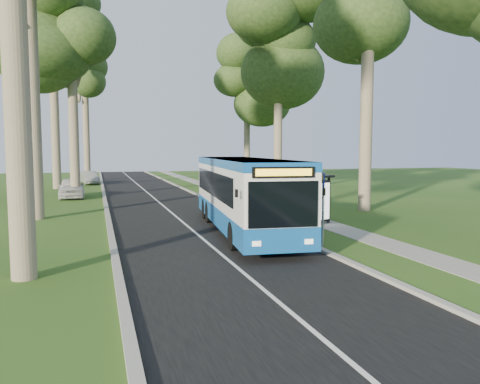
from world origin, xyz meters
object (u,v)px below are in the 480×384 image
(bus, at_px, (243,194))
(car_white, at_px, (71,188))
(bus_stop_sign, at_px, (323,201))
(car_silver, at_px, (89,178))
(litter_bin, at_px, (265,204))
(bus_shelter, at_px, (309,189))

(bus, distance_m, car_white, 19.23)
(bus_stop_sign, distance_m, car_silver, 36.97)
(litter_bin, bearing_deg, car_silver, 110.63)
(bus, xyz_separation_m, litter_bin, (3.07, 5.58, -1.16))
(bus_shelter, relative_size, car_white, 0.69)
(car_white, bearing_deg, bus, -68.15)
(bus_shelter, height_order, litter_bin, bus_shelter)
(car_white, height_order, car_silver, car_white)
(bus, height_order, bus_shelter, bus)
(bus_shelter, bearing_deg, bus, -179.79)
(bus_stop_sign, height_order, bus_shelter, bus_stop_sign)
(car_silver, bearing_deg, litter_bin, -80.35)
(bus_shelter, bearing_deg, car_white, 104.35)
(bus_shelter, xyz_separation_m, litter_bin, (-0.85, 3.96, -1.16))
(bus_stop_sign, relative_size, litter_bin, 2.89)
(bus_shelter, bearing_deg, car_silver, 87.23)
(bus_shelter, bearing_deg, litter_bin, 79.84)
(litter_bin, bearing_deg, car_white, 132.64)
(bus_stop_sign, relative_size, bus_shelter, 0.90)
(litter_bin, distance_m, car_silver, 28.06)
(bus_stop_sign, distance_m, car_white, 23.69)
(bus_stop_sign, bearing_deg, bus, 132.28)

